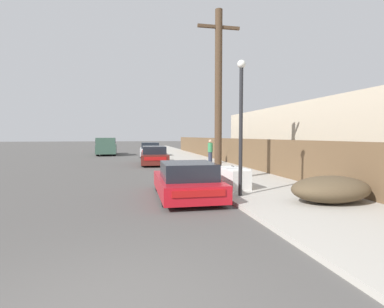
{
  "coord_description": "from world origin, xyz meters",
  "views": [
    {
      "loc": [
        0.22,
        -3.28,
        2.04
      ],
      "look_at": [
        3.46,
        12.06,
        1.08
      ],
      "focal_mm": 28.0,
      "sensor_mm": 36.0,
      "label": 1
    }
  ],
  "objects_px": {
    "parked_sports_car_red": "(187,181)",
    "brush_pile": "(331,189)",
    "discarded_fridge": "(233,178)",
    "pickup_truck": "(107,146)",
    "car_parked_far": "(150,150)",
    "pedestrian": "(210,151)",
    "street_lamp": "(241,117)",
    "utility_pole": "(218,94)",
    "car_parked_mid": "(154,156)"
  },
  "relations": [
    {
      "from": "car_parked_far",
      "to": "utility_pole",
      "type": "distance_m",
      "value": 17.26
    },
    {
      "from": "pickup_truck",
      "to": "street_lamp",
      "type": "xyz_separation_m",
      "value": [
        5.8,
        -23.66,
        1.72
      ]
    },
    {
      "from": "pedestrian",
      "to": "parked_sports_car_red",
      "type": "bearing_deg",
      "value": -109.45
    },
    {
      "from": "utility_pole",
      "to": "street_lamp",
      "type": "bearing_deg",
      "value": -93.92
    },
    {
      "from": "pickup_truck",
      "to": "brush_pile",
      "type": "xyz_separation_m",
      "value": [
        7.99,
        -25.14,
        -0.42
      ]
    },
    {
      "from": "pickup_truck",
      "to": "brush_pile",
      "type": "relative_size",
      "value": 2.38
    },
    {
      "from": "pickup_truck",
      "to": "street_lamp",
      "type": "bearing_deg",
      "value": 102.43
    },
    {
      "from": "street_lamp",
      "to": "parked_sports_car_red",
      "type": "bearing_deg",
      "value": 159.54
    },
    {
      "from": "car_parked_mid",
      "to": "street_lamp",
      "type": "relative_size",
      "value": 1.09
    },
    {
      "from": "discarded_fridge",
      "to": "car_parked_far",
      "type": "height_order",
      "value": "car_parked_far"
    },
    {
      "from": "pedestrian",
      "to": "utility_pole",
      "type": "bearing_deg",
      "value": -103.08
    },
    {
      "from": "parked_sports_car_red",
      "to": "utility_pole",
      "type": "distance_m",
      "value": 4.54
    },
    {
      "from": "car_parked_mid",
      "to": "pedestrian",
      "type": "distance_m",
      "value": 4.01
    },
    {
      "from": "parked_sports_car_red",
      "to": "utility_pole",
      "type": "xyz_separation_m",
      "value": [
        1.86,
        2.57,
        3.25
      ]
    },
    {
      "from": "car_parked_mid",
      "to": "brush_pile",
      "type": "relative_size",
      "value": 1.97
    },
    {
      "from": "pickup_truck",
      "to": "brush_pile",
      "type": "bearing_deg",
      "value": 106.27
    },
    {
      "from": "parked_sports_car_red",
      "to": "brush_pile",
      "type": "relative_size",
      "value": 1.74
    },
    {
      "from": "car_parked_mid",
      "to": "car_parked_far",
      "type": "xyz_separation_m",
      "value": [
        0.27,
        7.83,
        0.04
      ]
    },
    {
      "from": "street_lamp",
      "to": "discarded_fridge",
      "type": "bearing_deg",
      "value": 78.98
    },
    {
      "from": "car_parked_far",
      "to": "street_lamp",
      "type": "height_order",
      "value": "street_lamp"
    },
    {
      "from": "street_lamp",
      "to": "brush_pile",
      "type": "height_order",
      "value": "street_lamp"
    },
    {
      "from": "discarded_fridge",
      "to": "utility_pole",
      "type": "height_order",
      "value": "utility_pole"
    },
    {
      "from": "car_parked_far",
      "to": "street_lamp",
      "type": "distance_m",
      "value": 20.22
    },
    {
      "from": "discarded_fridge",
      "to": "pickup_truck",
      "type": "bearing_deg",
      "value": 100.31
    },
    {
      "from": "car_parked_mid",
      "to": "parked_sports_car_red",
      "type": "bearing_deg",
      "value": -86.99
    },
    {
      "from": "parked_sports_car_red",
      "to": "car_parked_mid",
      "type": "relative_size",
      "value": 0.88
    },
    {
      "from": "discarded_fridge",
      "to": "car_parked_far",
      "type": "relative_size",
      "value": 0.39
    },
    {
      "from": "parked_sports_car_red",
      "to": "street_lamp",
      "type": "relative_size",
      "value": 0.96
    },
    {
      "from": "discarded_fridge",
      "to": "parked_sports_car_red",
      "type": "distance_m",
      "value": 2.11
    },
    {
      "from": "parked_sports_car_red",
      "to": "brush_pile",
      "type": "xyz_separation_m",
      "value": [
        3.83,
        -2.1,
        -0.04
      ]
    },
    {
      "from": "pickup_truck",
      "to": "pedestrian",
      "type": "xyz_separation_m",
      "value": [
        7.85,
        -12.6,
        0.05
      ]
    },
    {
      "from": "discarded_fridge",
      "to": "street_lamp",
      "type": "bearing_deg",
      "value": -106.06
    },
    {
      "from": "pickup_truck",
      "to": "utility_pole",
      "type": "distance_m",
      "value": 21.54
    },
    {
      "from": "discarded_fridge",
      "to": "pedestrian",
      "type": "xyz_separation_m",
      "value": [
        1.76,
        9.58,
        0.48
      ]
    },
    {
      "from": "street_lamp",
      "to": "pedestrian",
      "type": "relative_size",
      "value": 2.59
    },
    {
      "from": "parked_sports_car_red",
      "to": "car_parked_mid",
      "type": "height_order",
      "value": "car_parked_mid"
    },
    {
      "from": "utility_pole",
      "to": "car_parked_mid",
      "type": "bearing_deg",
      "value": 102.34
    },
    {
      "from": "pickup_truck",
      "to": "utility_pole",
      "type": "xyz_separation_m",
      "value": [
        6.02,
        -20.48,
        2.88
      ]
    },
    {
      "from": "discarded_fridge",
      "to": "street_lamp",
      "type": "distance_m",
      "value": 2.62
    },
    {
      "from": "discarded_fridge",
      "to": "parked_sports_car_red",
      "type": "bearing_deg",
      "value": -160.98
    },
    {
      "from": "discarded_fridge",
      "to": "car_parked_mid",
      "type": "distance_m",
      "value": 10.96
    },
    {
      "from": "car_parked_far",
      "to": "utility_pole",
      "type": "xyz_separation_m",
      "value": [
        1.71,
        -16.89,
        3.14
      ]
    },
    {
      "from": "car_parked_mid",
      "to": "street_lamp",
      "type": "xyz_separation_m",
      "value": [
        1.76,
        -12.24,
        2.02
      ]
    },
    {
      "from": "utility_pole",
      "to": "pedestrian",
      "type": "bearing_deg",
      "value": 76.92
    },
    {
      "from": "brush_pile",
      "to": "utility_pole",
      "type": "bearing_deg",
      "value": 112.86
    },
    {
      "from": "street_lamp",
      "to": "car_parked_mid",
      "type": "bearing_deg",
      "value": 98.2
    },
    {
      "from": "street_lamp",
      "to": "pedestrian",
      "type": "distance_m",
      "value": 11.37
    },
    {
      "from": "pickup_truck",
      "to": "street_lamp",
      "type": "relative_size",
      "value": 1.31
    },
    {
      "from": "brush_pile",
      "to": "pedestrian",
      "type": "height_order",
      "value": "pedestrian"
    },
    {
      "from": "discarded_fridge",
      "to": "pedestrian",
      "type": "relative_size",
      "value": 0.97
    }
  ]
}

